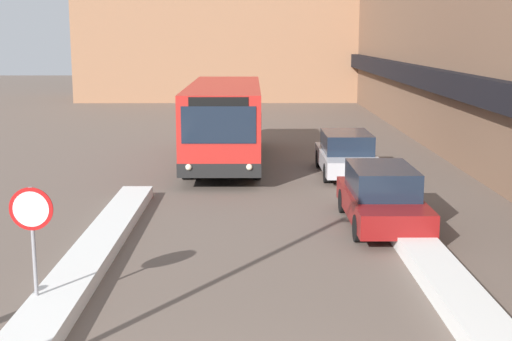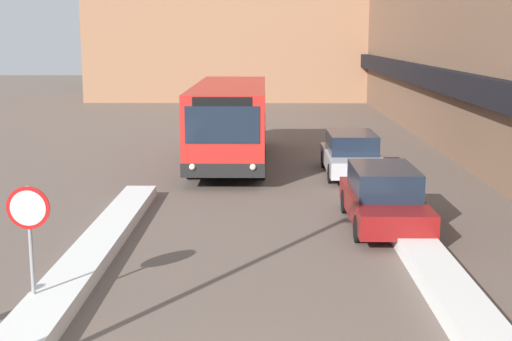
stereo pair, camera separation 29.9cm
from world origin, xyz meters
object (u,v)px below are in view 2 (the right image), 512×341
object	(u,v)px
city_bus	(230,120)
parked_car_front	(384,197)
stop_sign	(29,222)
parked_car_middle	(351,154)

from	to	relation	value
city_bus	parked_car_front	world-z (taller)	city_bus
parked_car_front	stop_sign	world-z (taller)	stop_sign
parked_car_middle	stop_sign	size ratio (longest dim) A/B	2.02
city_bus	parked_car_middle	xyz separation A→B (m)	(4.36, -2.39, -0.89)
parked_car_middle	stop_sign	xyz separation A→B (m)	(-7.14, -12.70, 0.90)
city_bus	stop_sign	distance (m)	15.34
parked_car_front	city_bus	bearing A→B (deg)	115.20
parked_car_front	stop_sign	xyz separation A→B (m)	(-7.14, -5.83, 0.88)
parked_car_front	parked_car_middle	xyz separation A→B (m)	(0.00, 6.87, -0.02)
parked_car_front	parked_car_middle	bearing A→B (deg)	90.00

